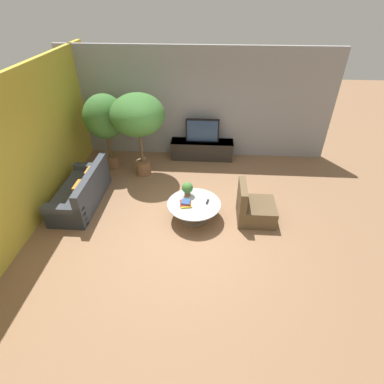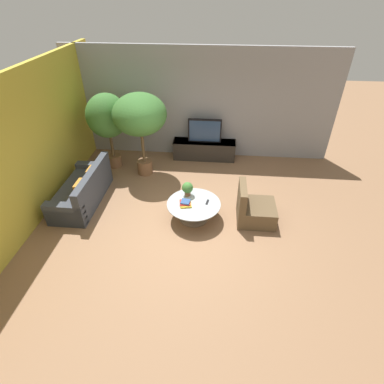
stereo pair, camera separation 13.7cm
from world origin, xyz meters
TOP-DOWN VIEW (x-y plane):
  - ground_plane at (0.00, 0.00)m, footprint 24.00×24.00m
  - back_wall_stone at (0.00, 3.26)m, footprint 7.40×0.12m
  - side_wall_left at (-3.26, 0.20)m, footprint 0.12×7.40m
  - media_console at (0.18, 2.94)m, footprint 1.80×0.50m
  - television at (0.18, 2.94)m, footprint 0.93×0.13m
  - coffee_table at (0.12, 0.17)m, footprint 1.15×1.15m
  - couch_by_wall at (-2.51, 0.56)m, footprint 0.84×1.91m
  - armchair_wicker at (1.40, 0.24)m, footprint 0.80×0.76m
  - potted_palm_tall at (-2.30, 2.26)m, footprint 1.06×1.06m
  - potted_palm_corner at (-1.36, 1.95)m, footprint 1.32×1.32m
  - potted_plant_tabletop at (-0.05, 0.46)m, footprint 0.24×0.24m
  - book_stack at (-0.06, 0.12)m, footprint 0.29×0.31m
  - remote_black at (0.40, 0.23)m, footprint 0.07×0.16m

SIDE VIEW (x-z plane):
  - ground_plane at x=0.00m, z-range 0.00..0.00m
  - armchair_wicker at x=1.40m, z-range -0.16..0.70m
  - media_console at x=0.18m, z-range 0.01..0.54m
  - couch_by_wall at x=-2.51m, z-range -0.14..0.70m
  - coffee_table at x=0.12m, z-range 0.09..0.49m
  - remote_black at x=0.40m, z-range 0.41..0.43m
  - book_stack at x=-0.06m, z-range 0.40..0.49m
  - potted_plant_tabletop at x=-0.05m, z-range 0.43..0.76m
  - television at x=0.18m, z-range 0.53..1.19m
  - potted_palm_tall at x=-2.30m, z-range 0.40..2.44m
  - back_wall_stone at x=0.00m, z-range 0.00..3.00m
  - side_wall_left at x=-3.26m, z-range 0.00..3.00m
  - potted_palm_corner at x=-1.36m, z-range 0.53..2.68m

